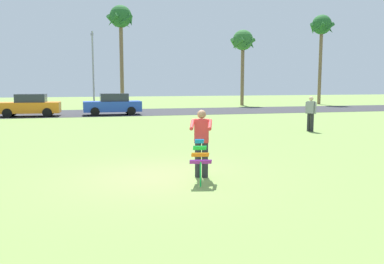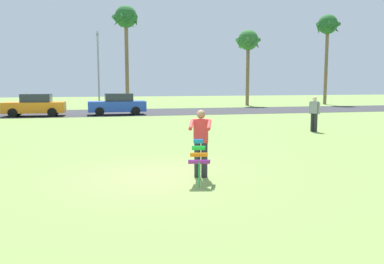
{
  "view_description": "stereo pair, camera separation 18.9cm",
  "coord_description": "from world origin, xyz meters",
  "px_view_note": "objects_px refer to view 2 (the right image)",
  "views": [
    {
      "loc": [
        -1.65,
        -10.15,
        2.42
      ],
      "look_at": [
        1.07,
        0.66,
        1.05
      ],
      "focal_mm": 37.93,
      "sensor_mm": 36.0,
      "label": 1
    },
    {
      "loc": [
        -1.46,
        -10.19,
        2.42
      ],
      "look_at": [
        1.07,
        0.66,
        1.05
      ],
      "focal_mm": 37.93,
      "sensor_mm": 36.0,
      "label": 2
    }
  ],
  "objects_px": {
    "kite_held": "(199,156)",
    "parked_car_orange": "(35,105)",
    "streetlight_pole": "(98,65)",
    "palm_tree_centre_far": "(248,43)",
    "parked_car_blue": "(117,104)",
    "palm_tree_far_left": "(328,29)",
    "person_kite_flyer": "(201,141)",
    "person_walker_near": "(314,113)",
    "palm_tree_right_near": "(126,22)"
  },
  "relations": [
    {
      "from": "kite_held",
      "to": "parked_car_orange",
      "type": "height_order",
      "value": "parked_car_orange"
    },
    {
      "from": "kite_held",
      "to": "streetlight_pole",
      "type": "xyz_separation_m",
      "value": [
        -2.14,
        29.4,
        3.3
      ]
    },
    {
      "from": "palm_tree_centre_far",
      "to": "parked_car_blue",
      "type": "bearing_deg",
      "value": -145.32
    },
    {
      "from": "streetlight_pole",
      "to": "palm_tree_far_left",
      "type": "bearing_deg",
      "value": 4.48
    },
    {
      "from": "person_kite_flyer",
      "to": "parked_car_orange",
      "type": "distance_m",
      "value": 22.02
    },
    {
      "from": "streetlight_pole",
      "to": "person_walker_near",
      "type": "xyz_separation_m",
      "value": [
        10.22,
        -20.51,
        -3.06
      ]
    },
    {
      "from": "parked_car_orange",
      "to": "streetlight_pole",
      "type": "bearing_deg",
      "value": 59.71
    },
    {
      "from": "parked_car_orange",
      "to": "person_kite_flyer",
      "type": "bearing_deg",
      "value": -71.73
    },
    {
      "from": "palm_tree_right_near",
      "to": "palm_tree_centre_far",
      "type": "distance_m",
      "value": 12.67
    },
    {
      "from": "kite_held",
      "to": "palm_tree_far_left",
      "type": "relative_size",
      "value": 0.11
    },
    {
      "from": "streetlight_pole",
      "to": "parked_car_orange",
      "type": "bearing_deg",
      "value": -120.29
    },
    {
      "from": "person_walker_near",
      "to": "palm_tree_centre_far",
      "type": "bearing_deg",
      "value": 77.34
    },
    {
      "from": "person_kite_flyer",
      "to": "kite_held",
      "type": "distance_m",
      "value": 0.82
    },
    {
      "from": "person_kite_flyer",
      "to": "palm_tree_far_left",
      "type": "height_order",
      "value": "palm_tree_far_left"
    },
    {
      "from": "kite_held",
      "to": "palm_tree_far_left",
      "type": "distance_m",
      "value": 39.11
    },
    {
      "from": "palm_tree_far_left",
      "to": "streetlight_pole",
      "type": "distance_m",
      "value": 24.79
    },
    {
      "from": "parked_car_blue",
      "to": "palm_tree_centre_far",
      "type": "distance_m",
      "value": 17.93
    },
    {
      "from": "kite_held",
      "to": "parked_car_orange",
      "type": "bearing_deg",
      "value": 107.11
    },
    {
      "from": "palm_tree_centre_far",
      "to": "palm_tree_far_left",
      "type": "xyz_separation_m",
      "value": [
        9.09,
        -0.02,
        1.72
      ]
    },
    {
      "from": "palm_tree_right_near",
      "to": "person_walker_near",
      "type": "distance_m",
      "value": 24.47
    },
    {
      "from": "palm_tree_far_left",
      "to": "kite_held",
      "type": "bearing_deg",
      "value": -125.36
    },
    {
      "from": "kite_held",
      "to": "palm_tree_far_left",
      "type": "xyz_separation_m",
      "value": [
        22.22,
        31.31,
        7.5
      ]
    },
    {
      "from": "kite_held",
      "to": "parked_car_orange",
      "type": "relative_size",
      "value": 0.25
    },
    {
      "from": "parked_car_blue",
      "to": "palm_tree_far_left",
      "type": "height_order",
      "value": "palm_tree_far_left"
    },
    {
      "from": "palm_tree_far_left",
      "to": "person_walker_near",
      "type": "xyz_separation_m",
      "value": [
        -14.14,
        -22.42,
        -7.26
      ]
    },
    {
      "from": "parked_car_orange",
      "to": "palm_tree_far_left",
      "type": "bearing_deg",
      "value": 18.48
    },
    {
      "from": "person_kite_flyer",
      "to": "streetlight_pole",
      "type": "relative_size",
      "value": 0.25
    },
    {
      "from": "kite_held",
      "to": "streetlight_pole",
      "type": "height_order",
      "value": "streetlight_pole"
    },
    {
      "from": "palm_tree_right_near",
      "to": "palm_tree_far_left",
      "type": "height_order",
      "value": "palm_tree_far_left"
    },
    {
      "from": "person_kite_flyer",
      "to": "palm_tree_centre_far",
      "type": "distance_m",
      "value": 33.65
    },
    {
      "from": "palm_tree_centre_far",
      "to": "palm_tree_far_left",
      "type": "height_order",
      "value": "palm_tree_far_left"
    },
    {
      "from": "kite_held",
      "to": "parked_car_orange",
      "type": "distance_m",
      "value": 22.66
    },
    {
      "from": "kite_held",
      "to": "streetlight_pole",
      "type": "relative_size",
      "value": 0.15
    },
    {
      "from": "parked_car_blue",
      "to": "person_walker_near",
      "type": "xyz_separation_m",
      "value": [
        8.94,
        -12.77,
        0.16
      ]
    },
    {
      "from": "parked_car_orange",
      "to": "palm_tree_right_near",
      "type": "height_order",
      "value": "palm_tree_right_near"
    },
    {
      "from": "parked_car_orange",
      "to": "palm_tree_centre_far",
      "type": "height_order",
      "value": "palm_tree_centre_far"
    },
    {
      "from": "parked_car_orange",
      "to": "palm_tree_right_near",
      "type": "xyz_separation_m",
      "value": [
        7.23,
        9.36,
        7.41
      ]
    },
    {
      "from": "palm_tree_far_left",
      "to": "streetlight_pole",
      "type": "bearing_deg",
      "value": -175.52
    },
    {
      "from": "parked_car_orange",
      "to": "palm_tree_right_near",
      "type": "distance_m",
      "value": 13.96
    },
    {
      "from": "person_kite_flyer",
      "to": "palm_tree_centre_far",
      "type": "xyz_separation_m",
      "value": [
        12.88,
        30.59,
        5.53
      ]
    },
    {
      "from": "person_kite_flyer",
      "to": "parked_car_blue",
      "type": "relative_size",
      "value": 0.41
    },
    {
      "from": "parked_car_blue",
      "to": "streetlight_pole",
      "type": "distance_m",
      "value": 8.49
    },
    {
      "from": "person_kite_flyer",
      "to": "palm_tree_centre_far",
      "type": "height_order",
      "value": "palm_tree_centre_far"
    },
    {
      "from": "parked_car_blue",
      "to": "palm_tree_far_left",
      "type": "xyz_separation_m",
      "value": [
        23.08,
        9.65,
        7.42
      ]
    },
    {
      "from": "person_walker_near",
      "to": "palm_tree_far_left",
      "type": "bearing_deg",
      "value": 57.77
    },
    {
      "from": "parked_car_blue",
      "to": "palm_tree_far_left",
      "type": "distance_m",
      "value": 26.09
    },
    {
      "from": "kite_held",
      "to": "parked_car_blue",
      "type": "height_order",
      "value": "parked_car_blue"
    },
    {
      "from": "person_walker_near",
      "to": "kite_held",
      "type": "bearing_deg",
      "value": -132.28
    },
    {
      "from": "kite_held",
      "to": "parked_car_blue",
      "type": "distance_m",
      "value": 21.67
    },
    {
      "from": "kite_held",
      "to": "palm_tree_centre_far",
      "type": "xyz_separation_m",
      "value": [
        13.12,
        31.33,
        5.78
      ]
    }
  ]
}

